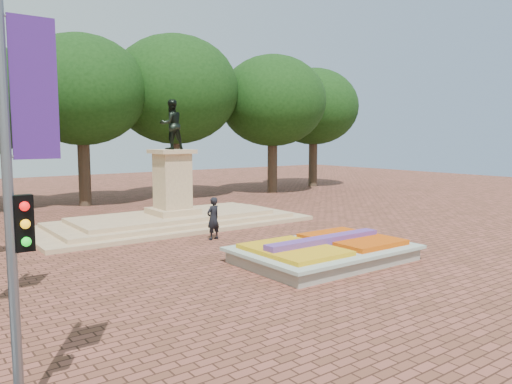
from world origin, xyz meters
The scene contains 5 objects.
ground centered at (0.00, 0.00, 0.00)m, with size 90.00×90.00×0.00m, color brown.
flower_bed centered at (1.03, -2.00, 0.38)m, with size 6.30×4.30×0.91m.
monument centered at (0.00, 8.00, 0.88)m, with size 14.00×6.00×6.40m.
tree_row_back centered at (2.33, 18.00, 6.67)m, with size 44.80×8.80×10.43m.
pedestrian centered at (-0.21, 3.73, 0.95)m, with size 0.69×0.45×1.89m, color black.
Camera 1 is at (-11.68, -14.90, 4.56)m, focal length 35.00 mm.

